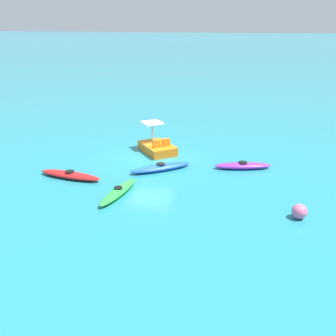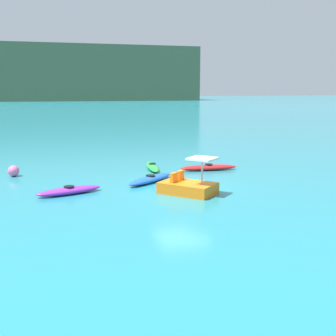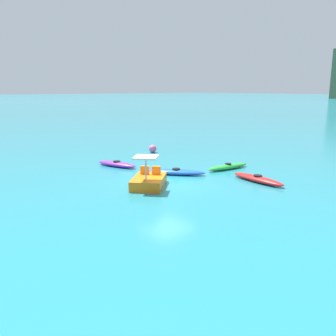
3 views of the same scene
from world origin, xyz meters
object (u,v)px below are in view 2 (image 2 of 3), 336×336
(buoy_pink, at_px, (14,171))
(kayak_blue, at_px, (150,179))
(pedal_boat_orange, at_px, (188,186))
(kayak_green, at_px, (152,167))
(kayak_red, at_px, (209,167))
(kayak_purple, at_px, (69,191))

(buoy_pink, bearing_deg, kayak_blue, -28.03)
(pedal_boat_orange, bearing_deg, kayak_green, 90.40)
(buoy_pink, bearing_deg, kayak_red, -7.29)
(kayak_blue, relative_size, kayak_purple, 1.00)
(kayak_red, relative_size, kayak_blue, 1.11)
(buoy_pink, bearing_deg, pedal_boat_orange, -39.45)
(pedal_boat_orange, bearing_deg, buoy_pink, 140.55)
(kayak_green, bearing_deg, pedal_boat_orange, -89.60)
(pedal_boat_orange, relative_size, buoy_pink, 4.69)
(kayak_green, xyz_separation_m, buoy_pink, (-7.64, 0.17, 0.14))
(kayak_red, distance_m, buoy_pink, 10.77)
(pedal_boat_orange, distance_m, buoy_pink, 9.95)
(kayak_purple, relative_size, pedal_boat_orange, 1.09)
(kayak_red, bearing_deg, kayak_purple, -156.38)
(kayak_red, bearing_deg, buoy_pink, 172.71)
(kayak_green, relative_size, buoy_pink, 5.33)
(kayak_blue, bearing_deg, kayak_purple, -161.46)
(kayak_blue, distance_m, kayak_green, 3.51)
(kayak_purple, bearing_deg, kayak_blue, 18.54)
(pedal_boat_orange, bearing_deg, kayak_purple, 164.60)
(kayak_blue, distance_m, buoy_pink, 7.54)
(kayak_red, xyz_separation_m, kayak_green, (-3.04, 1.19, -0.00))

